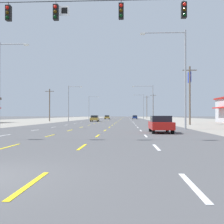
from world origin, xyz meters
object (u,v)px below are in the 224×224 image
object	(u,v)px
streetlight_left_row_1	(70,101)
streetlight_left_row_2	(90,106)
streetlight_left_row_0	(2,79)
sedan_inner_left_near	(95,118)
sedan_inner_left_mid	(107,117)
sedan_far_right_midfar	(135,117)
streetlight_right_row_1	(150,100)
streetlight_right_row_2	(142,105)
streetlight_right_row_0	(181,71)
sedan_far_right_nearest	(161,124)
pole_sign_right_row_1	(190,86)

from	to	relation	value
streetlight_left_row_1	streetlight_left_row_2	size ratio (longest dim) A/B	0.99
streetlight_left_row_0	streetlight_left_row_1	xyz separation A→B (m)	(0.03, 38.63, -0.47)
streetlight_left_row_0	sedan_inner_left_near	bearing A→B (deg)	80.54
sedan_inner_left_mid	streetlight_left_row_1	world-z (taller)	streetlight_left_row_1
sedan_inner_left_near	streetlight_left_row_0	world-z (taller)	streetlight_left_row_0
sedan_far_right_midfar	streetlight_left_row_1	size ratio (longest dim) A/B	0.52
streetlight_right_row_1	streetlight_left_row_2	xyz separation A→B (m)	(-19.26, 38.63, -0.12)
sedan_inner_left_near	streetlight_right_row_2	bearing A→B (deg)	71.49
streetlight_left_row_1	sedan_inner_left_near	bearing A→B (deg)	-12.38
sedan_inner_left_mid	streetlight_right_row_2	world-z (taller)	streetlight_right_row_2
streetlight_right_row_0	streetlight_left_row_1	world-z (taller)	streetlight_right_row_0
sedan_far_right_midfar	streetlight_left_row_2	size ratio (longest dim) A/B	0.52
sedan_inner_left_mid	sedan_far_right_midfar	size ratio (longest dim) A/B	1.00
sedan_inner_left_near	streetlight_left_row_0	size ratio (longest dim) A/B	0.47
sedan_inner_left_mid	streetlight_left_row_0	size ratio (longest dim) A/B	0.47
sedan_far_right_nearest	pole_sign_right_row_1	xyz separation A→B (m)	(7.52, 23.72, 5.62)
pole_sign_right_row_1	streetlight_right_row_2	world-z (taller)	streetlight_right_row_2
streetlight_left_row_0	streetlight_left_row_2	world-z (taller)	streetlight_left_row_0
sedan_far_right_midfar	streetlight_right_row_1	bearing A→B (deg)	-86.67
sedan_far_right_nearest	streetlight_left_row_2	world-z (taller)	streetlight_left_row_2
pole_sign_right_row_1	streetlight_right_row_0	xyz separation A→B (m)	(-4.67, -17.48, -0.19)
sedan_inner_left_mid	streetlight_left_row_2	world-z (taller)	streetlight_left_row_2
sedan_far_right_nearest	streetlight_right_row_1	size ratio (longest dim) A/B	0.52
pole_sign_right_row_1	streetlight_left_row_2	distance (m)	64.46
sedan_inner_left_mid	streetlight_right_row_1	xyz separation A→B (m)	(12.89, -39.66, 4.46)
sedan_inner_left_near	streetlight_left_row_1	distance (m)	7.63
streetlight_left_row_2	streetlight_right_row_1	bearing A→B (deg)	-63.50
streetlight_right_row_0	streetlight_left_row_1	bearing A→B (deg)	116.73
sedan_far_right_nearest	streetlight_right_row_1	world-z (taller)	streetlight_right_row_1
sedan_inner_left_mid	streetlight_right_row_1	world-z (taller)	streetlight_right_row_1
streetlight_right_row_0	streetlight_right_row_2	distance (m)	77.27
streetlight_right_row_0	sedan_inner_left_near	bearing A→B (deg)	109.60
sedan_far_right_midfar	streetlight_left_row_0	world-z (taller)	streetlight_left_row_0
streetlight_right_row_0	streetlight_left_row_1	xyz separation A→B (m)	(-19.46, 38.63, -1.19)
sedan_inner_left_mid	streetlight_right_row_1	distance (m)	41.94
sedan_inner_left_mid	streetlight_left_row_0	xyz separation A→B (m)	(-6.48, -78.29, 4.72)
streetlight_right_row_0	streetlight_left_row_2	world-z (taller)	streetlight_right_row_0
streetlight_right_row_1	streetlight_left_row_1	bearing A→B (deg)	180.00
streetlight_right_row_0	streetlight_right_row_2	bearing A→B (deg)	89.91
streetlight_left_row_0	sedan_inner_left_mid	bearing A→B (deg)	85.27
sedan_far_right_midfar	streetlight_left_row_2	world-z (taller)	streetlight_left_row_2
streetlight_left_row_1	streetlight_right_row_2	world-z (taller)	streetlight_right_row_2
pole_sign_right_row_1	streetlight_right_row_0	size ratio (longest dim) A/B	0.82
streetlight_left_row_0	streetlight_right_row_1	size ratio (longest dim) A/B	1.10
pole_sign_right_row_1	streetlight_right_row_0	bearing A→B (deg)	-104.95
sedan_inner_left_near	sedan_inner_left_mid	distance (m)	41.02
sedan_inner_left_near	sedan_far_right_midfar	world-z (taller)	same
sedan_inner_left_near	streetlight_left_row_1	bearing A→B (deg)	167.62
sedan_far_right_nearest	sedan_far_right_midfar	world-z (taller)	same
sedan_inner_left_mid	streetlight_left_row_2	xyz separation A→B (m)	(-6.37, -1.02, 4.33)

